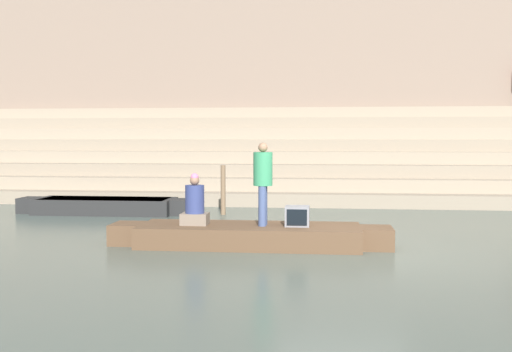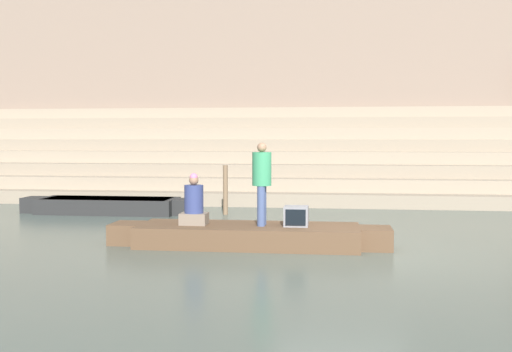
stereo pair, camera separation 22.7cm
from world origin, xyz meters
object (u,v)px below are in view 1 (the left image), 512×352
object	(u,v)px
moored_boat_shore	(105,205)
mooring_post	(223,190)
person_rowing	(195,205)
rowboat_main	(249,235)
person_standing	(263,178)
tv_set	(297,216)

from	to	relation	value
moored_boat_shore	mooring_post	xyz separation A→B (m)	(3.35, 0.16, 0.46)
person_rowing	mooring_post	bearing A→B (deg)	78.16
rowboat_main	person_rowing	xyz separation A→B (m)	(-1.09, -0.05, 0.59)
rowboat_main	person_standing	distance (m)	1.16
person_rowing	tv_set	bearing A→B (deg)	-13.30
person_standing	moored_boat_shore	bearing A→B (deg)	121.27
rowboat_main	person_standing	bearing A→B (deg)	0.12
rowboat_main	mooring_post	bearing A→B (deg)	103.01
rowboat_main	moored_boat_shore	bearing A→B (deg)	133.09
tv_set	mooring_post	world-z (taller)	mooring_post
person_rowing	moored_boat_shore	distance (m)	5.86
tv_set	moored_boat_shore	distance (m)	7.24
person_standing	person_rowing	size ratio (longest dim) A/B	1.59
mooring_post	tv_set	bearing A→B (deg)	-64.45
rowboat_main	moored_boat_shore	size ratio (longest dim) A/B	1.12
rowboat_main	mooring_post	world-z (taller)	mooring_post
person_standing	person_rowing	distance (m)	1.46
person_rowing	moored_boat_shore	xyz separation A→B (m)	(-3.57, 4.61, -0.58)
person_rowing	person_standing	bearing A→B (deg)	-12.02
tv_set	person_standing	bearing A→B (deg)	172.24
tv_set	mooring_post	bearing A→B (deg)	109.10
moored_boat_shore	mooring_post	bearing A→B (deg)	6.53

